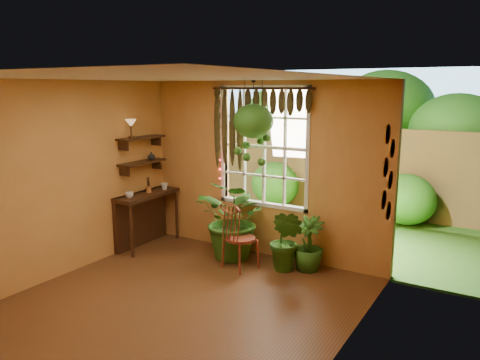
% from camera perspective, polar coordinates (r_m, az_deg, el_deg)
% --- Properties ---
extents(floor, '(4.50, 4.50, 0.00)m').
position_cam_1_polar(floor, '(5.82, -8.25, -15.36)').
color(floor, brown).
rests_on(floor, ground).
extents(ceiling, '(4.50, 4.50, 0.00)m').
position_cam_1_polar(ceiling, '(5.21, -9.10, 12.25)').
color(ceiling, white).
rests_on(ceiling, wall_back).
extents(wall_back, '(4.00, 0.00, 4.00)m').
position_cam_1_polar(wall_back, '(7.19, 2.83, 1.25)').
color(wall_back, '#C98B44').
rests_on(wall_back, floor).
extents(wall_left, '(0.00, 4.50, 4.50)m').
position_cam_1_polar(wall_left, '(6.79, -21.77, -0.15)').
color(wall_left, '#C98B44').
rests_on(wall_left, floor).
extents(wall_right, '(0.00, 4.50, 4.50)m').
position_cam_1_polar(wall_right, '(4.40, 11.97, -5.46)').
color(wall_right, '#C98B44').
rests_on(wall_right, floor).
extents(window, '(1.52, 0.10, 1.86)m').
position_cam_1_polar(window, '(7.17, 2.98, 4.04)').
color(window, white).
rests_on(window, wall_back).
extents(valance_vine, '(1.70, 0.12, 1.10)m').
position_cam_1_polar(valance_vine, '(7.05, 1.95, 8.64)').
color(valance_vine, '#32190D').
rests_on(valance_vine, window).
extents(string_lights, '(0.03, 0.03, 1.54)m').
position_cam_1_polar(string_lights, '(7.47, -2.51, 4.72)').
color(string_lights, '#FF2633').
rests_on(string_lights, window).
extents(wall_plates, '(0.04, 0.32, 1.10)m').
position_cam_1_polar(wall_plates, '(6.04, 17.50, 0.74)').
color(wall_plates, '#FEEACF').
rests_on(wall_plates, wall_right).
extents(counter_ledge, '(0.40, 1.20, 0.90)m').
position_cam_1_polar(counter_ledge, '(7.94, -11.76, -3.92)').
color(counter_ledge, '#32190D').
rests_on(counter_ledge, floor).
extents(shelf_lower, '(0.25, 0.90, 0.04)m').
position_cam_1_polar(shelf_lower, '(7.75, -11.82, 2.11)').
color(shelf_lower, '#32190D').
rests_on(shelf_lower, wall_left).
extents(shelf_upper, '(0.25, 0.90, 0.04)m').
position_cam_1_polar(shelf_upper, '(7.69, -11.94, 5.06)').
color(shelf_upper, '#32190D').
rests_on(shelf_upper, wall_left).
extents(backyard, '(14.00, 10.00, 12.00)m').
position_cam_1_polar(backyard, '(11.38, 15.05, 4.22)').
color(backyard, '#30621C').
rests_on(backyard, ground).
extents(windsor_chair, '(0.54, 0.55, 1.15)m').
position_cam_1_polar(windsor_chair, '(6.82, -0.15, -8.14)').
color(windsor_chair, maroon).
rests_on(windsor_chair, floor).
extents(potted_plant_left, '(1.27, 1.15, 1.25)m').
position_cam_1_polar(potted_plant_left, '(7.12, -0.57, -4.80)').
color(potted_plant_left, '#1D4412').
rests_on(potted_plant_left, floor).
extents(potted_plant_mid, '(0.59, 0.53, 0.92)m').
position_cam_1_polar(potted_plant_mid, '(6.72, 5.67, -7.36)').
color(potted_plant_mid, '#1D4412').
rests_on(potted_plant_mid, floor).
extents(potted_plant_right, '(0.48, 0.48, 0.79)m').
position_cam_1_polar(potted_plant_right, '(6.82, 8.34, -7.71)').
color(potted_plant_right, '#1D4412').
rests_on(potted_plant_right, floor).
extents(hanging_basket, '(0.59, 0.59, 1.25)m').
position_cam_1_polar(hanging_basket, '(6.92, 1.63, 6.39)').
color(hanging_basket, black).
rests_on(hanging_basket, ceiling).
extents(cup_a, '(0.15, 0.15, 0.10)m').
position_cam_1_polar(cup_a, '(7.47, -13.33, -1.80)').
color(cup_a, silver).
rests_on(cup_a, counter_ledge).
extents(cup_b, '(0.15, 0.15, 0.11)m').
position_cam_1_polar(cup_b, '(7.98, -9.21, -0.78)').
color(cup_b, beige).
rests_on(cup_b, counter_ledge).
extents(brush_jar, '(0.09, 0.09, 0.32)m').
position_cam_1_polar(brush_jar, '(7.79, -11.08, -0.59)').
color(brush_jar, '#98572C').
rests_on(brush_jar, counter_ledge).
extents(shelf_vase, '(0.16, 0.16, 0.13)m').
position_cam_1_polar(shelf_vase, '(7.89, -10.74, 2.92)').
color(shelf_vase, '#B2AD99').
rests_on(shelf_vase, shelf_lower).
extents(tiffany_lamp, '(0.18, 0.18, 0.29)m').
position_cam_1_polar(tiffany_lamp, '(7.49, -13.16, 6.63)').
color(tiffany_lamp, brown).
rests_on(tiffany_lamp, shelf_upper).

